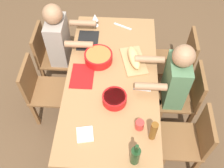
{
  "coord_description": "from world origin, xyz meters",
  "views": [
    {
      "loc": [
        1.6,
        0.09,
        2.79
      ],
      "look_at": [
        0.0,
        0.0,
        0.63
      ],
      "focal_mm": 41.39,
      "sensor_mm": 36.0,
      "label": 1
    }
  ],
  "objects_px": {
    "chair_far_center": "(184,95)",
    "napkin_stack": "(85,134)",
    "diner_far_center": "(171,83)",
    "dining_table": "(112,82)",
    "chair_near_center": "(41,89)",
    "serving_bowl_fruit": "(98,57)",
    "cup_far_right": "(140,125)",
    "chair_far_right": "(190,140)",
    "bread_loaf": "(134,57)",
    "wine_bottle": "(135,155)",
    "diner_near_left": "(62,42)",
    "chair_near_left": "(50,55)",
    "beer_bottle": "(153,131)",
    "chair_far_left": "(180,60)",
    "wine_glass": "(95,18)",
    "serving_bowl_salad": "(114,98)",
    "cutting_board": "(134,61)"
  },
  "relations": [
    {
      "from": "chair_near_left",
      "to": "cup_far_right",
      "type": "bearing_deg",
      "value": 44.88
    },
    {
      "from": "beer_bottle",
      "to": "cup_far_right",
      "type": "xyz_separation_m",
      "value": [
        -0.08,
        -0.11,
        -0.06
      ]
    },
    {
      "from": "napkin_stack",
      "to": "diner_far_center",
      "type": "bearing_deg",
      "value": 128.98
    },
    {
      "from": "diner_far_center",
      "to": "bread_loaf",
      "type": "xyz_separation_m",
      "value": [
        -0.23,
        -0.38,
        0.11
      ]
    },
    {
      "from": "dining_table",
      "to": "chair_far_right",
      "type": "height_order",
      "value": "chair_far_right"
    },
    {
      "from": "diner_near_left",
      "to": "cup_far_right",
      "type": "height_order",
      "value": "diner_near_left"
    },
    {
      "from": "bread_loaf",
      "to": "chair_near_center",
      "type": "bearing_deg",
      "value": -77.29
    },
    {
      "from": "diner_near_left",
      "to": "cup_far_right",
      "type": "xyz_separation_m",
      "value": [
        1.06,
        0.87,
        0.09
      ]
    },
    {
      "from": "diner_far_center",
      "to": "serving_bowl_fruit",
      "type": "xyz_separation_m",
      "value": [
        -0.22,
        -0.75,
        0.1
      ]
    },
    {
      "from": "cup_far_right",
      "to": "dining_table",
      "type": "bearing_deg",
      "value": -153.62
    },
    {
      "from": "chair_near_center",
      "to": "chair_far_center",
      "type": "distance_m",
      "value": 1.57
    },
    {
      "from": "chair_near_center",
      "to": "bread_loaf",
      "type": "distance_m",
      "value": 1.07
    },
    {
      "from": "cup_far_right",
      "to": "chair_far_center",
      "type": "bearing_deg",
      "value": 136.71
    },
    {
      "from": "serving_bowl_salad",
      "to": "beer_bottle",
      "type": "distance_m",
      "value": 0.49
    },
    {
      "from": "serving_bowl_fruit",
      "to": "chair_near_left",
      "type": "bearing_deg",
      "value": -114.96
    },
    {
      "from": "diner_near_left",
      "to": "diner_far_center",
      "type": "xyz_separation_m",
      "value": [
        0.51,
        1.2,
        0.0
      ]
    },
    {
      "from": "chair_far_right",
      "to": "chair_near_center",
      "type": "bearing_deg",
      "value": -108.14
    },
    {
      "from": "dining_table",
      "to": "chair_near_left",
      "type": "relative_size",
      "value": 2.19
    },
    {
      "from": "serving_bowl_salad",
      "to": "napkin_stack",
      "type": "xyz_separation_m",
      "value": [
        0.36,
        -0.24,
        -0.04
      ]
    },
    {
      "from": "diner_far_center",
      "to": "serving_bowl_salad",
      "type": "relative_size",
      "value": 5.23
    },
    {
      "from": "chair_near_left",
      "to": "wine_bottle",
      "type": "height_order",
      "value": "wine_bottle"
    },
    {
      "from": "wine_bottle",
      "to": "cup_far_right",
      "type": "bearing_deg",
      "value": 172.21
    },
    {
      "from": "dining_table",
      "to": "chair_near_center",
      "type": "distance_m",
      "value": 0.8
    },
    {
      "from": "diner_near_left",
      "to": "serving_bowl_fruit",
      "type": "height_order",
      "value": "diner_near_left"
    },
    {
      "from": "chair_far_left",
      "to": "serving_bowl_salad",
      "type": "distance_m",
      "value": 1.13
    },
    {
      "from": "wine_glass",
      "to": "cup_far_right",
      "type": "distance_m",
      "value": 1.41
    },
    {
      "from": "chair_far_right",
      "to": "diner_near_left",
      "type": "relative_size",
      "value": 0.71
    },
    {
      "from": "dining_table",
      "to": "wine_bottle",
      "type": "relative_size",
      "value": 6.43
    },
    {
      "from": "chair_far_center",
      "to": "napkin_stack",
      "type": "height_order",
      "value": "chair_far_center"
    },
    {
      "from": "wine_bottle",
      "to": "napkin_stack",
      "type": "xyz_separation_m",
      "value": [
        -0.2,
        -0.42,
        -0.1
      ]
    },
    {
      "from": "chair_far_right",
      "to": "diner_far_center",
      "type": "height_order",
      "value": "diner_far_center"
    },
    {
      "from": "dining_table",
      "to": "chair_far_left",
      "type": "relative_size",
      "value": 2.19
    },
    {
      "from": "chair_near_left",
      "to": "wine_bottle",
      "type": "distance_m",
      "value": 1.73
    },
    {
      "from": "dining_table",
      "to": "napkin_stack",
      "type": "xyz_separation_m",
      "value": [
        0.64,
        -0.2,
        0.09
      ]
    },
    {
      "from": "chair_far_left",
      "to": "cup_far_right",
      "type": "distance_m",
      "value": 1.21
    },
    {
      "from": "dining_table",
      "to": "cup_far_right",
      "type": "relative_size",
      "value": 20.36
    },
    {
      "from": "chair_far_center",
      "to": "cutting_board",
      "type": "xyz_separation_m",
      "value": [
        -0.23,
        -0.57,
        0.27
      ]
    },
    {
      "from": "chair_far_left",
      "to": "chair_near_left",
      "type": "xyz_separation_m",
      "value": [
        0.0,
        -1.57,
        0.0
      ]
    },
    {
      "from": "chair_far_right",
      "to": "bread_loaf",
      "type": "bearing_deg",
      "value": -142.45
    },
    {
      "from": "wine_glass",
      "to": "dining_table",
      "type": "bearing_deg",
      "value": 17.28
    },
    {
      "from": "bread_loaf",
      "to": "dining_table",
      "type": "bearing_deg",
      "value": -43.76
    },
    {
      "from": "chair_far_center",
      "to": "wine_glass",
      "type": "height_order",
      "value": "wine_glass"
    },
    {
      "from": "dining_table",
      "to": "serving_bowl_salad",
      "type": "distance_m",
      "value": 0.31
    },
    {
      "from": "serving_bowl_fruit",
      "to": "cup_far_right",
      "type": "bearing_deg",
      "value": 29.0
    },
    {
      "from": "diner_far_center",
      "to": "serving_bowl_fruit",
      "type": "relative_size",
      "value": 4.08
    },
    {
      "from": "serving_bowl_fruit",
      "to": "dining_table",
      "type": "bearing_deg",
      "value": 34.94
    },
    {
      "from": "chair_far_right",
      "to": "bread_loaf",
      "type": "height_order",
      "value": "same"
    },
    {
      "from": "beer_bottle",
      "to": "napkin_stack",
      "type": "height_order",
      "value": "beer_bottle"
    },
    {
      "from": "chair_far_center",
      "to": "serving_bowl_salad",
      "type": "xyz_separation_m",
      "value": [
        0.28,
        -0.74,
        0.31
      ]
    },
    {
      "from": "chair_far_left",
      "to": "wine_glass",
      "type": "bearing_deg",
      "value": -104.26
    }
  ]
}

